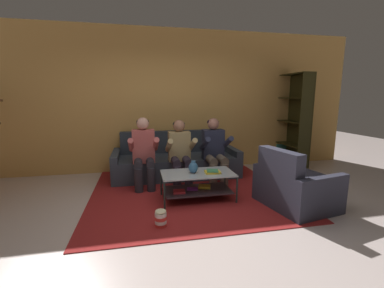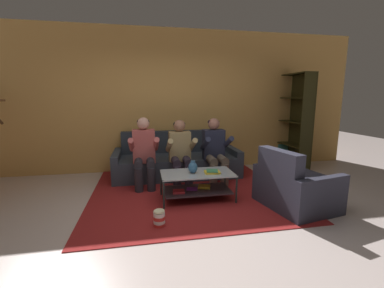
{
  "view_description": "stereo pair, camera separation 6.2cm",
  "coord_description": "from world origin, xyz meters",
  "px_view_note": "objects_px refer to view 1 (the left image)",
  "views": [
    {
      "loc": [
        -0.52,
        -2.97,
        1.53
      ],
      "look_at": [
        0.3,
        0.99,
        0.79
      ],
      "focal_mm": 24.0,
      "sensor_mm": 36.0,
      "label": 1
    },
    {
      "loc": [
        -0.46,
        -2.99,
        1.53
      ],
      "look_at": [
        0.3,
        0.99,
        0.79
      ],
      "focal_mm": 24.0,
      "sensor_mm": 36.0,
      "label": 2
    }
  ],
  "objects_px": {
    "person_seated_middle": "(180,150)",
    "bookshelf": "(291,127)",
    "person_seated_left": "(144,150)",
    "book_stack": "(213,172)",
    "vase": "(193,167)",
    "person_seated_right": "(215,148)",
    "couch": "(176,161)",
    "coffee_table": "(197,182)",
    "armchair": "(295,187)",
    "popcorn_tub": "(161,218)"
  },
  "relations": [
    {
      "from": "person_seated_right",
      "to": "coffee_table",
      "type": "relative_size",
      "value": 1.07
    },
    {
      "from": "person_seated_left",
      "to": "vase",
      "type": "bearing_deg",
      "value": -47.42
    },
    {
      "from": "person_seated_middle",
      "to": "popcorn_tub",
      "type": "xyz_separation_m",
      "value": [
        -0.48,
        -1.49,
        -0.51
      ]
    },
    {
      "from": "bookshelf",
      "to": "coffee_table",
      "type": "bearing_deg",
      "value": -148.39
    },
    {
      "from": "couch",
      "to": "vase",
      "type": "height_order",
      "value": "couch"
    },
    {
      "from": "person_seated_left",
      "to": "armchair",
      "type": "bearing_deg",
      "value": -31.94
    },
    {
      "from": "couch",
      "to": "book_stack",
      "type": "distance_m",
      "value": 1.43
    },
    {
      "from": "person_seated_middle",
      "to": "popcorn_tub",
      "type": "height_order",
      "value": "person_seated_middle"
    },
    {
      "from": "vase",
      "to": "book_stack",
      "type": "relative_size",
      "value": 0.78
    },
    {
      "from": "book_stack",
      "to": "armchair",
      "type": "distance_m",
      "value": 1.17
    },
    {
      "from": "person_seated_right",
      "to": "book_stack",
      "type": "relative_size",
      "value": 4.79
    },
    {
      "from": "couch",
      "to": "bookshelf",
      "type": "xyz_separation_m",
      "value": [
        2.62,
        0.22,
        0.61
      ]
    },
    {
      "from": "couch",
      "to": "popcorn_tub",
      "type": "height_order",
      "value": "couch"
    },
    {
      "from": "book_stack",
      "to": "coffee_table",
      "type": "bearing_deg",
      "value": 163.94
    },
    {
      "from": "coffee_table",
      "to": "popcorn_tub",
      "type": "height_order",
      "value": "coffee_table"
    },
    {
      "from": "person_seated_right",
      "to": "armchair",
      "type": "bearing_deg",
      "value": -58.08
    },
    {
      "from": "coffee_table",
      "to": "vase",
      "type": "xyz_separation_m",
      "value": [
        -0.06,
        -0.0,
        0.23
      ]
    },
    {
      "from": "coffee_table",
      "to": "popcorn_tub",
      "type": "distance_m",
      "value": 0.97
    },
    {
      "from": "person_seated_left",
      "to": "coffee_table",
      "type": "bearing_deg",
      "value": -44.83
    },
    {
      "from": "person_seated_left",
      "to": "armchair",
      "type": "distance_m",
      "value": 2.45
    },
    {
      "from": "person_seated_right",
      "to": "armchair",
      "type": "height_order",
      "value": "person_seated_right"
    },
    {
      "from": "vase",
      "to": "popcorn_tub",
      "type": "height_order",
      "value": "vase"
    },
    {
      "from": "couch",
      "to": "vase",
      "type": "bearing_deg",
      "value": -86.82
    },
    {
      "from": "coffee_table",
      "to": "bookshelf",
      "type": "bearing_deg",
      "value": 31.61
    },
    {
      "from": "person_seated_middle",
      "to": "bookshelf",
      "type": "bearing_deg",
      "value": 16.49
    },
    {
      "from": "coffee_table",
      "to": "popcorn_tub",
      "type": "relative_size",
      "value": 4.95
    },
    {
      "from": "vase",
      "to": "bookshelf",
      "type": "height_order",
      "value": "bookshelf"
    },
    {
      "from": "person_seated_left",
      "to": "vase",
      "type": "distance_m",
      "value": 1.05
    },
    {
      "from": "person_seated_left",
      "to": "popcorn_tub",
      "type": "relative_size",
      "value": 5.47
    },
    {
      "from": "couch",
      "to": "armchair",
      "type": "bearing_deg",
      "value": -52.17
    },
    {
      "from": "coffee_table",
      "to": "vase",
      "type": "relative_size",
      "value": 5.73
    },
    {
      "from": "person_seated_right",
      "to": "couch",
      "type": "bearing_deg",
      "value": 138.46
    },
    {
      "from": "person_seated_left",
      "to": "bookshelf",
      "type": "bearing_deg",
      "value": 13.36
    },
    {
      "from": "vase",
      "to": "person_seated_left",
      "type": "bearing_deg",
      "value": 132.58
    },
    {
      "from": "coffee_table",
      "to": "popcorn_tub",
      "type": "bearing_deg",
      "value": -129.98
    },
    {
      "from": "person_seated_middle",
      "to": "person_seated_left",
      "type": "bearing_deg",
      "value": 179.58
    },
    {
      "from": "couch",
      "to": "book_stack",
      "type": "relative_size",
      "value": 9.94
    },
    {
      "from": "vase",
      "to": "person_seated_middle",
      "type": "bearing_deg",
      "value": 95.51
    },
    {
      "from": "vase",
      "to": "book_stack",
      "type": "xyz_separation_m",
      "value": [
        0.28,
        -0.06,
        -0.07
      ]
    },
    {
      "from": "person_seated_right",
      "to": "popcorn_tub",
      "type": "bearing_deg",
      "value": -126.65
    },
    {
      "from": "book_stack",
      "to": "person_seated_middle",
      "type": "bearing_deg",
      "value": 113.47
    },
    {
      "from": "coffee_table",
      "to": "armchair",
      "type": "distance_m",
      "value": 1.39
    },
    {
      "from": "vase",
      "to": "book_stack",
      "type": "distance_m",
      "value": 0.3
    },
    {
      "from": "armchair",
      "to": "popcorn_tub",
      "type": "height_order",
      "value": "armchair"
    },
    {
      "from": "person_seated_right",
      "to": "vase",
      "type": "relative_size",
      "value": 6.16
    },
    {
      "from": "couch",
      "to": "person_seated_right",
      "type": "height_order",
      "value": "person_seated_right"
    },
    {
      "from": "book_stack",
      "to": "popcorn_tub",
      "type": "distance_m",
      "value": 1.12
    },
    {
      "from": "person_seated_right",
      "to": "book_stack",
      "type": "height_order",
      "value": "person_seated_right"
    },
    {
      "from": "book_stack",
      "to": "bookshelf",
      "type": "distance_m",
      "value": 2.81
    },
    {
      "from": "person_seated_right",
      "to": "vase",
      "type": "bearing_deg",
      "value": -126.12
    }
  ]
}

